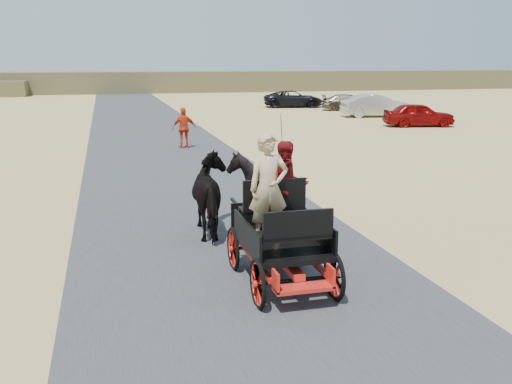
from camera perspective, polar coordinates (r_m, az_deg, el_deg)
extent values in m
plane|color=tan|center=(8.59, 1.36, -12.08)|extent=(140.00, 140.00, 0.00)
cube|color=#38383A|center=(8.59, 1.36, -12.05)|extent=(6.00, 140.00, 0.01)
cube|color=brown|center=(69.55, -13.22, 10.63)|extent=(140.00, 6.00, 2.40)
imported|color=black|center=(12.14, -4.20, -0.33)|extent=(0.91, 2.01, 1.70)
imported|color=black|center=(12.38, 0.81, -0.03)|extent=(1.37, 1.54, 1.70)
imported|color=tan|center=(9.25, 1.25, 0.38)|extent=(0.66, 0.43, 1.80)
imported|color=#660C0F|center=(9.93, 3.15, 0.58)|extent=(0.77, 0.60, 1.58)
imported|color=red|center=(24.47, -7.21, 6.37)|extent=(1.05, 0.53, 1.73)
imported|color=maroon|center=(33.85, 15.97, 7.45)|extent=(4.15, 2.31, 1.34)
imported|color=#B2B2B7|center=(39.02, 11.90, 8.46)|extent=(4.71, 2.18, 1.50)
imported|color=brown|center=(43.82, 9.31, 8.83)|extent=(4.44, 2.95, 1.20)
imported|color=black|center=(46.43, 3.77, 9.27)|extent=(5.10, 3.08, 1.32)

